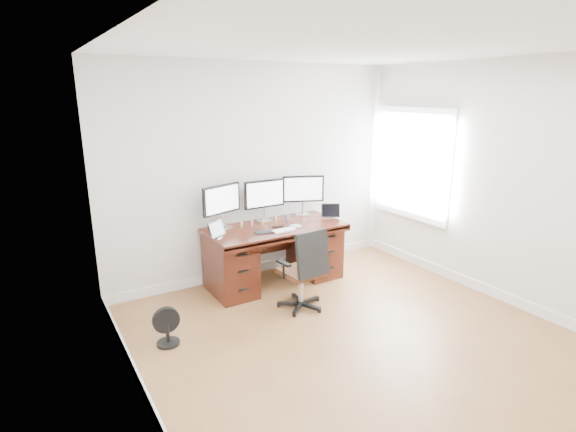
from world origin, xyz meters
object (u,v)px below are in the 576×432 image
monitor_center (265,195)px  keyboard (284,230)px  office_chair (303,283)px  desk (274,252)px  floor_fan (167,327)px

monitor_center → keyboard: 0.59m
office_chair → keyboard: size_ratio=3.31×
desk → monitor_center: monitor_center is taller
monitor_center → keyboard: size_ratio=1.96×
floor_fan → monitor_center: (1.60, 0.99, 0.90)m
office_chair → monitor_center: 1.30m
desk → keyboard: keyboard is taller
office_chair → monitor_center: bearing=80.0°
office_chair → monitor_center: size_ratio=1.69×
office_chair → desk: bearing=78.6°
floor_fan → monitor_center: size_ratio=0.68×
monitor_center → office_chair: bearing=-94.2°
office_chair → keyboard: 0.71m
monitor_center → desk: bearing=-89.6°
desk → floor_fan: bearing=-154.9°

